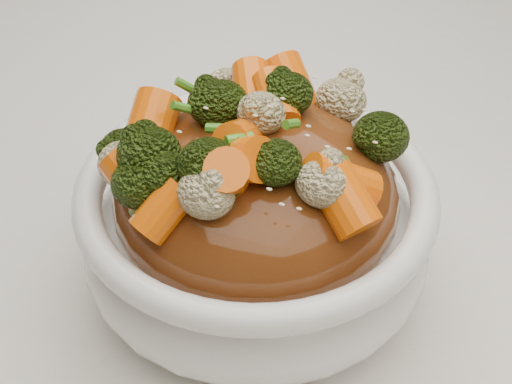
% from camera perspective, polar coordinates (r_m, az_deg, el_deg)
% --- Properties ---
extents(tablecloth, '(1.20, 0.80, 0.04)m').
position_cam_1_polar(tablecloth, '(0.55, 6.59, -4.75)').
color(tablecloth, silver).
rests_on(tablecloth, dining_table).
extents(bowl, '(0.26, 0.26, 0.08)m').
position_cam_1_polar(bowl, '(0.47, 0.00, -2.88)').
color(bowl, white).
rests_on(bowl, tablecloth).
extents(sauce_base, '(0.21, 0.21, 0.09)m').
position_cam_1_polar(sauce_base, '(0.45, 0.00, -0.28)').
color(sauce_base, '#5A2A0F').
rests_on(sauce_base, bowl).
extents(carrots, '(0.21, 0.21, 0.05)m').
position_cam_1_polar(carrots, '(0.42, 0.00, 5.96)').
color(carrots, '#FB6708').
rests_on(carrots, sauce_base).
extents(broccoli, '(0.21, 0.21, 0.04)m').
position_cam_1_polar(broccoli, '(0.42, 0.00, 5.85)').
color(broccoli, black).
rests_on(broccoli, sauce_base).
extents(cauliflower, '(0.21, 0.21, 0.03)m').
position_cam_1_polar(cauliflower, '(0.42, 0.00, 5.64)').
color(cauliflower, beige).
rests_on(cauliflower, sauce_base).
extents(scallions, '(0.15, 0.15, 0.02)m').
position_cam_1_polar(scallions, '(0.42, 0.00, 6.07)').
color(scallions, '#3D841E').
rests_on(scallions, sauce_base).
extents(sesame_seeds, '(0.19, 0.19, 0.01)m').
position_cam_1_polar(sesame_seeds, '(0.42, 0.00, 6.07)').
color(sesame_seeds, beige).
rests_on(sesame_seeds, sauce_base).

